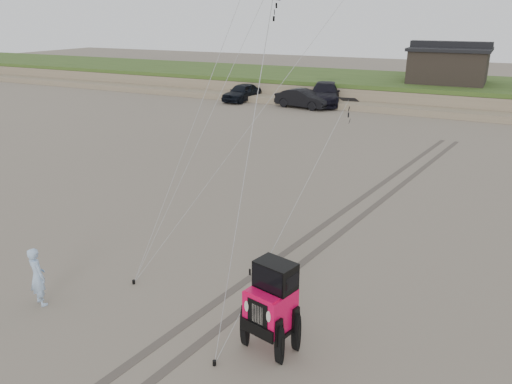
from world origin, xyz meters
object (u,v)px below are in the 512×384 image
cabin (449,64)px  truck_a (242,92)px  truck_c (325,94)px  jeep (270,316)px  man (38,276)px  truck_b (303,99)px

cabin → truck_a: cabin is taller
truck_c → truck_a: bearing=178.0°
truck_a → cabin: bearing=28.1°
truck_a → truck_c: (7.01, 1.59, 0.15)m
truck_c → jeep: bearing=-87.7°
truck_c → man: 32.70m
cabin → truck_c: 10.62m
man → truck_c: bearing=-66.3°
truck_a → jeep: bearing=-56.3°
cabin → jeep: 36.90m
truck_a → man: bearing=-66.7°
truck_a → truck_b: (5.94, -0.76, -0.01)m
truck_a → truck_c: bearing=17.4°
man → jeep: bearing=-153.2°
truck_b → jeep: size_ratio=1.00×
truck_b → truck_c: bearing=-14.7°
truck_b → man: 30.51m
truck_a → jeep: 34.24m
cabin → truck_c: bearing=-149.2°
truck_c → truck_b: bearing=-129.1°
truck_a → jeep: (16.64, -29.92, 0.09)m
truck_c → man: size_ratio=3.89×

